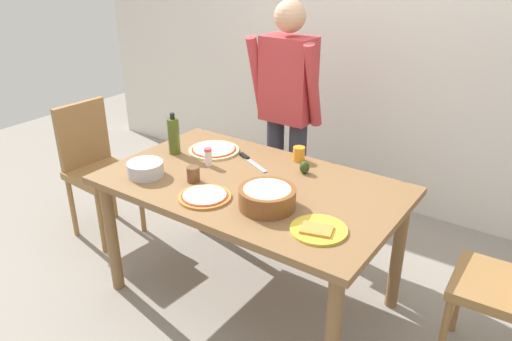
# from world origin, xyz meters

# --- Properties ---
(ground) EXTENTS (8.00, 8.00, 0.00)m
(ground) POSITION_xyz_m (0.00, 0.00, 0.00)
(ground) COLOR gray
(wall_back) EXTENTS (5.60, 0.10, 2.60)m
(wall_back) POSITION_xyz_m (0.00, 1.60, 1.30)
(wall_back) COLOR silver
(wall_back) RESTS_ON ground
(dining_table) EXTENTS (1.60, 0.96, 0.76)m
(dining_table) POSITION_xyz_m (0.00, 0.00, 0.67)
(dining_table) COLOR brown
(dining_table) RESTS_ON ground
(person_cook) EXTENTS (0.49, 0.25, 1.62)m
(person_cook) POSITION_xyz_m (-0.24, 0.76, 0.94)
(person_cook) COLOR #2D2D38
(person_cook) RESTS_ON ground
(chair_wooden_left) EXTENTS (0.43, 0.43, 0.95)m
(chair_wooden_left) POSITION_xyz_m (-1.32, -0.01, 0.54)
(chair_wooden_left) COLOR olive
(chair_wooden_left) RESTS_ON ground
(pizza_raw_on_board) EXTENTS (0.31, 0.31, 0.02)m
(pizza_raw_on_board) POSITION_xyz_m (-0.44, 0.22, 0.77)
(pizza_raw_on_board) COLOR beige
(pizza_raw_on_board) RESTS_ON dining_table
(pizza_cooked_on_tray) EXTENTS (0.27, 0.27, 0.02)m
(pizza_cooked_on_tray) POSITION_xyz_m (-0.09, -0.28, 0.77)
(pizza_cooked_on_tray) COLOR #C67A33
(pizza_cooked_on_tray) RESTS_ON dining_table
(plate_with_slice) EXTENTS (0.26, 0.26, 0.02)m
(plate_with_slice) POSITION_xyz_m (0.53, -0.23, 0.77)
(plate_with_slice) COLOR gold
(plate_with_slice) RESTS_ON dining_table
(popcorn_bowl) EXTENTS (0.28, 0.28, 0.11)m
(popcorn_bowl) POSITION_xyz_m (0.22, -0.18, 0.82)
(popcorn_bowl) COLOR brown
(popcorn_bowl) RESTS_ON dining_table
(mixing_bowl_steel) EXTENTS (0.20, 0.20, 0.08)m
(mixing_bowl_steel) POSITION_xyz_m (-0.52, -0.26, 0.80)
(mixing_bowl_steel) COLOR #B7B7BC
(mixing_bowl_steel) RESTS_ON dining_table
(olive_oil_bottle) EXTENTS (0.07, 0.07, 0.26)m
(olive_oil_bottle) POSITION_xyz_m (-0.61, 0.06, 0.87)
(olive_oil_bottle) COLOR #47561E
(olive_oil_bottle) RESTS_ON dining_table
(cup_orange) EXTENTS (0.07, 0.07, 0.08)m
(cup_orange) POSITION_xyz_m (0.07, 0.40, 0.80)
(cup_orange) COLOR orange
(cup_orange) RESTS_ON dining_table
(cup_small_brown) EXTENTS (0.07, 0.07, 0.08)m
(cup_small_brown) POSITION_xyz_m (-0.26, -0.17, 0.80)
(cup_small_brown) COLOR brown
(cup_small_brown) RESTS_ON dining_table
(salt_shaker) EXTENTS (0.04, 0.04, 0.11)m
(salt_shaker) POSITION_xyz_m (-0.33, 0.04, 0.81)
(salt_shaker) COLOR white
(salt_shaker) RESTS_ON dining_table
(chef_knife) EXTENTS (0.27, 0.15, 0.02)m
(chef_knife) POSITION_xyz_m (-0.17, 0.22, 0.77)
(chef_knife) COLOR silver
(chef_knife) RESTS_ON dining_table
(avocado) EXTENTS (0.06, 0.06, 0.07)m
(avocado) POSITION_xyz_m (0.18, 0.27, 0.80)
(avocado) COLOR #2D4219
(avocado) RESTS_ON dining_table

